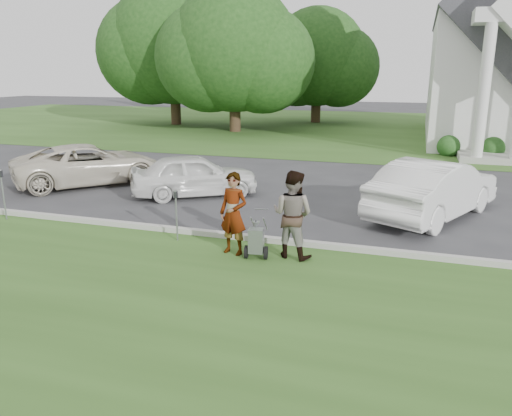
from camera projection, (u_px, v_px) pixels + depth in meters
The scene contains 15 objects.
ground at pixel (230, 247), 11.81m from camera, with size 120.00×120.00×0.00m, color #333335.
grass_strip at pixel (172, 300), 9.06m from camera, with size 80.00×7.00×0.01m, color #2D501B.
church_lawn at pixel (361, 128), 36.58m from camera, with size 80.00×30.00×0.01m, color #2D501B.
curb at pixel (238, 237), 12.30m from camera, with size 80.00×0.18×0.15m, color #9E9E93.
tree_left at pixel (234, 54), 33.01m from camera, with size 10.63×8.40×9.71m.
tree_far at pixel (173, 48), 37.39m from camera, with size 11.64×9.20×10.73m.
tree_back at pixel (317, 62), 39.26m from camera, with size 9.61×7.60×8.89m.
striping_cart at pixel (256, 241), 10.96m from camera, with size 0.57×1.05×0.93m.
person_left at pixel (233, 214), 11.12m from camera, with size 0.68×0.45×1.87m, color #999999.
person_right at pixel (292, 215), 10.91m from camera, with size 0.95×0.74×1.95m, color #999999.
parking_meter_near at pixel (176, 209), 12.01m from camera, with size 0.09×0.08×1.27m.
parking_meter_far at pixel (3, 189), 13.72m from camera, with size 0.10×0.09×1.42m.
car_a at pixel (89, 164), 18.18m from camera, with size 2.44×5.29×1.47m, color beige.
car_b at pixel (195, 175), 16.44m from camera, with size 1.66×4.13×1.41m, color white.
car_d at pixel (434, 189), 14.01m from camera, with size 1.75×5.01×1.65m, color silver.
Camera 1 is at (4.02, -10.42, 4.02)m, focal length 35.00 mm.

